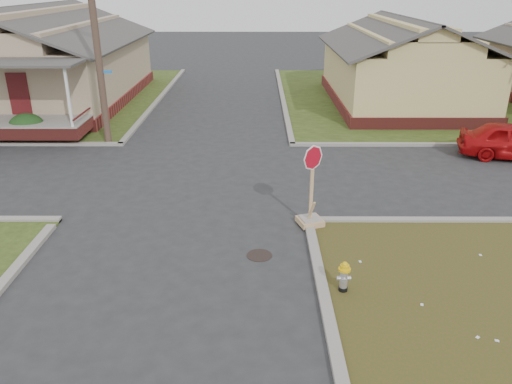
{
  "coord_description": "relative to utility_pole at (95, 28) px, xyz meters",
  "views": [
    {
      "loc": [
        2.16,
        -11.41,
        6.35
      ],
      "look_at": [
        2.11,
        1.0,
        1.1
      ],
      "focal_mm": 35.0,
      "sensor_mm": 36.0,
      "label": 1
    }
  ],
  "objects": [
    {
      "name": "side_house_yellow",
      "position": [
        14.2,
        7.6,
        -2.47
      ],
      "size": [
        7.6,
        11.6,
        4.7
      ],
      "color": "maroon",
      "rests_on": "ground"
    },
    {
      "name": "curbs",
      "position": [
        4.2,
        -3.9,
        -4.66
      ],
      "size": [
        80.0,
        40.0,
        0.12
      ],
      "primitive_type": null,
      "color": "gray",
      "rests_on": "ground"
    },
    {
      "name": "hedge_right",
      "position": [
        -3.51,
        0.32,
        -4.04
      ],
      "size": [
        1.49,
        1.22,
        1.14
      ],
      "primitive_type": "ellipsoid",
      "color": "#173513",
      "rests_on": "verge_far_left"
    },
    {
      "name": "corner_house",
      "position": [
        -5.8,
        7.78,
        -2.38
      ],
      "size": [
        10.1,
        15.5,
        5.3
      ],
      "color": "maroon",
      "rests_on": "ground"
    },
    {
      "name": "manhole",
      "position": [
        6.4,
        -9.4,
        -4.66
      ],
      "size": [
        0.64,
        0.64,
        0.01
      ],
      "primitive_type": "cylinder",
      "color": "black",
      "rests_on": "ground"
    },
    {
      "name": "ground",
      "position": [
        4.2,
        -8.9,
        -4.66
      ],
      "size": [
        120.0,
        120.0,
        0.0
      ],
      "primitive_type": "plane",
      "color": "#29292B",
      "rests_on": "ground"
    },
    {
      "name": "stop_sign",
      "position": [
        7.83,
        -7.72,
        -4.11
      ],
      "size": [
        0.66,
        0.65,
        2.33
      ],
      "rotation": [
        0.0,
        0.0,
        0.31
      ],
      "color": "tan",
      "rests_on": "ground"
    },
    {
      "name": "verge_far_left",
      "position": [
        -8.8,
        9.1,
        -4.64
      ],
      "size": [
        19.0,
        19.0,
        0.05
      ],
      "primitive_type": "cube",
      "color": "#2F4016",
      "rests_on": "ground"
    },
    {
      "name": "utility_pole",
      "position": [
        0.0,
        0.0,
        0.0
      ],
      "size": [
        1.8,
        0.28,
        9.0
      ],
      "color": "#463128",
      "rests_on": "ground"
    },
    {
      "name": "fire_hydrant",
      "position": [
        8.25,
        -11.0,
        -4.21
      ],
      "size": [
        0.27,
        0.27,
        0.73
      ],
      "rotation": [
        0.0,
        0.0,
        0.02
      ],
      "color": "black",
      "rests_on": "ground"
    }
  ]
}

